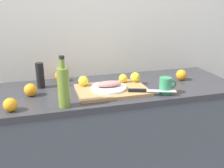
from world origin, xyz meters
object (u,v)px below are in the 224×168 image
at_px(cutting_board, 112,90).
at_px(olive_oil_bottle, 63,87).
at_px(white_plate, 109,88).
at_px(orange_0, 181,75).
at_px(coffee_mug_0, 166,86).
at_px(lemon_0, 123,78).
at_px(chef_knife, 146,91).
at_px(pepper_mill, 40,75).
at_px(fish_fillet, 109,84).

bearing_deg(cutting_board, olive_oil_bottle, -153.73).
height_order(white_plate, orange_0, orange_0).
distance_m(cutting_board, white_plate, 0.03).
bearing_deg(coffee_mug_0, white_plate, 159.09).
height_order(lemon_0, coffee_mug_0, coffee_mug_0).
bearing_deg(coffee_mug_0, olive_oil_bottle, -177.30).
xyz_separation_m(olive_oil_bottle, orange_0, (0.86, 0.25, -0.08)).
xyz_separation_m(white_plate, orange_0, (0.57, 0.09, 0.01)).
distance_m(lemon_0, orange_0, 0.44).
xyz_separation_m(olive_oil_bottle, coffee_mug_0, (0.62, 0.03, -0.06)).
distance_m(cutting_board, lemon_0, 0.15).
bearing_deg(white_plate, chef_knife, -30.41).
distance_m(white_plate, lemon_0, 0.16).
bearing_deg(lemon_0, pepper_mill, 169.39).
bearing_deg(white_plate, cutting_board, -0.55).
relative_size(cutting_board, pepper_mill, 2.64).
bearing_deg(orange_0, lemon_0, 179.03).
height_order(coffee_mug_0, pepper_mill, pepper_mill).
bearing_deg(pepper_mill, fish_fillet, -26.30).
height_order(chef_knife, lemon_0, lemon_0).
bearing_deg(white_plate, coffee_mug_0, -20.91).
height_order(chef_knife, pepper_mill, pepper_mill).
xyz_separation_m(lemon_0, olive_oil_bottle, (-0.42, -0.26, 0.07)).
height_order(white_plate, coffee_mug_0, coffee_mug_0).
relative_size(chef_knife, coffee_mug_0, 2.46).
relative_size(olive_oil_bottle, pepper_mill, 1.68).
relative_size(fish_fillet, lemon_0, 2.94).
height_order(orange_0, pepper_mill, pepper_mill).
xyz_separation_m(cutting_board, white_plate, (-0.02, 0.00, 0.02)).
distance_m(orange_0, pepper_mill, 0.98).
bearing_deg(olive_oil_bottle, cutting_board, 26.27).
height_order(olive_oil_bottle, coffee_mug_0, olive_oil_bottle).
bearing_deg(cutting_board, coffee_mug_0, -22.20).
bearing_deg(fish_fillet, orange_0, 9.38).
xyz_separation_m(coffee_mug_0, pepper_mill, (-0.74, 0.33, 0.03)).
relative_size(white_plate, coffee_mug_0, 1.93).
xyz_separation_m(white_plate, chef_knife, (0.20, -0.12, 0.00)).
bearing_deg(chef_knife, orange_0, 49.54).
bearing_deg(chef_knife, cutting_board, 166.24).
xyz_separation_m(fish_fillet, orange_0, (0.57, 0.09, -0.01)).
bearing_deg(cutting_board, orange_0, 9.76).
bearing_deg(orange_0, cutting_board, -170.24).
bearing_deg(chef_knife, coffee_mug_0, 16.21).
bearing_deg(cutting_board, fish_fillet, 179.45).
distance_m(olive_oil_bottle, pepper_mill, 0.38).
height_order(chef_knife, olive_oil_bottle, olive_oil_bottle).
bearing_deg(coffee_mug_0, fish_fillet, 159.09).
bearing_deg(orange_0, coffee_mug_0, -137.51).
distance_m(white_plate, chef_knife, 0.23).
height_order(fish_fillet, lemon_0, lemon_0).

